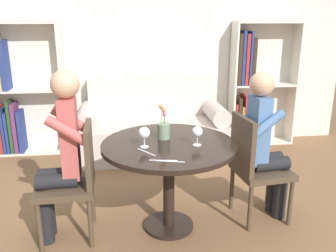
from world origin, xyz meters
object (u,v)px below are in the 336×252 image
couch (152,130)px  wine_glass_left (144,133)px  wine_glass_right (197,132)px  bookshelf_left (19,95)px  chair_right (254,164)px  bookshelf_right (253,84)px  chair_left (75,177)px  person_left (61,154)px  flower_vase (164,129)px  person_right (266,144)px

couch → wine_glass_left: 1.80m
wine_glass_left → wine_glass_right: 0.39m
wine_glass_left → wine_glass_right: bearing=-1.2°
couch → bookshelf_left: (-1.60, 0.27, 0.42)m
chair_right → bookshelf_right: bearing=-25.8°
chair_left → wine_glass_left: size_ratio=5.85×
person_left → couch: bearing=152.5°
bookshelf_left → wine_glass_right: (1.81, -1.99, 0.10)m
wine_glass_left → flower_vase: (0.16, 0.17, -0.03)m
person_right → wine_glass_left: (-0.99, -0.14, 0.18)m
chair_right → person_right: size_ratio=0.72×
bookshelf_left → wine_glass_right: size_ratio=10.93×
person_left → wine_glass_right: size_ratio=8.93×
bookshelf_right → flower_vase: bookshelf_right is taller
chair_right → chair_left: bearing=86.6°
wine_glass_left → wine_glass_right: wine_glass_left is taller
wine_glass_left → bookshelf_right: bearing=52.1°
chair_left → chair_right: same height
chair_left → chair_right: 1.43m
flower_vase → bookshelf_right: bearing=52.6°
bookshelf_left → chair_left: 2.15m
chair_right → wine_glass_left: (-0.90, -0.12, 0.34)m
person_left → flower_vase: 0.80m
wine_glass_left → flower_vase: size_ratio=0.56×
flower_vase → chair_left: bearing=-169.0°
person_left → person_right: person_left is taller
person_right → wine_glass_left: size_ratio=8.11×
wine_glass_right → bookshelf_right: bearing=59.9°
bookshelf_right → person_left: bookshelf_right is taller
chair_right → wine_glass_left: bearing=91.0°
couch → person_left: (-0.80, -1.68, 0.38)m
couch → chair_left: couch is taller
bookshelf_right → person_left: size_ratio=1.22×
bookshelf_right → person_left: 2.91m
person_right → wine_glass_right: person_right is taller
chair_right → wine_glass_left: 0.97m
bookshelf_right → chair_left: bookshelf_right is taller
chair_left → person_right: person_right is taller
chair_left → flower_vase: (0.69, 0.13, 0.31)m
couch → bookshelf_left: size_ratio=1.11×
couch → wine_glass_left: size_ratio=11.47×
person_right → flower_vase: 0.84m
person_right → wine_glass_left: 1.02m
bookshelf_left → chair_left: (0.89, -1.94, -0.24)m
chair_right → person_left: bearing=86.6°
bookshelf_left → bookshelf_right: 2.96m
couch → wine_glass_right: (0.20, -1.72, 0.52)m
chair_right → wine_glass_right: 0.62m
chair_right → person_right: person_right is taller
bookshelf_right → wine_glass_left: bookshelf_right is taller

